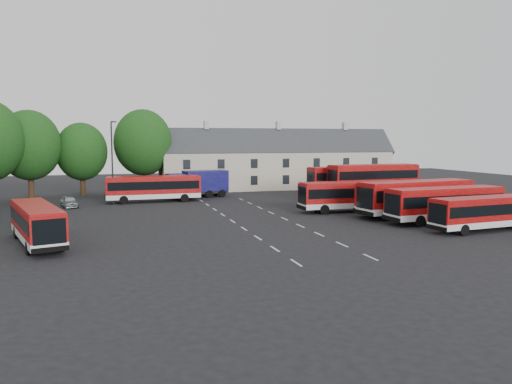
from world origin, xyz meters
TOP-DOWN VIEW (x-y plane):
  - ground at (0.00, 0.00)m, footprint 140.00×140.00m
  - lane_markings at (2.50, 2.00)m, footprint 5.15×33.80m
  - treeline at (-20.74, 19.36)m, footprint 29.92×32.59m
  - terrace_houses at (14.00, 30.00)m, footprint 35.70×7.13m
  - bus_row_a at (18.44, -8.46)m, footprint 9.99×3.20m
  - bus_row_b at (17.94, -4.09)m, footprint 11.25×3.22m
  - bus_row_c at (17.62, -0.21)m, footprint 12.42×4.48m
  - bus_row_d at (17.62, 1.03)m, footprint 11.54×4.43m
  - bus_row_e at (13.18, 4.54)m, footprint 10.87×2.64m
  - bus_dd_south at (18.93, 10.20)m, footprint 11.10×3.31m
  - bus_dd_north at (17.10, 12.99)m, footprint 10.16×2.89m
  - bus_west at (-15.60, -3.92)m, footprint 4.84×10.19m
  - bus_north at (-5.62, 18.28)m, footprint 10.94×2.70m
  - box_truck at (0.28, 21.55)m, footprint 8.11×3.90m
  - silver_car at (-14.90, 16.22)m, footprint 2.27×3.84m
  - lamppost at (-10.21, 17.19)m, footprint 0.66×0.34m

SIDE VIEW (x-z plane):
  - ground at x=0.00m, z-range 0.00..0.00m
  - lane_markings at x=2.50m, z-range 0.00..0.01m
  - silver_car at x=-14.90m, z-range 0.00..1.23m
  - bus_row_a at x=18.44m, z-range 0.28..3.06m
  - bus_west at x=-15.60m, z-range 0.28..3.10m
  - bus_row_e at x=13.18m, z-range 0.31..3.37m
  - bus_north at x=-5.62m, z-range 0.31..3.40m
  - bus_row_b at x=17.94m, z-range 0.32..3.46m
  - box_truck at x=0.28m, z-range 0.21..3.62m
  - bus_row_d at x=17.62m, z-range 0.32..3.51m
  - bus_row_c at x=17.62m, z-range 0.35..3.78m
  - bus_dd_north at x=17.10m, z-range 0.29..4.41m
  - bus_dd_south at x=18.93m, z-range 0.31..4.80m
  - terrace_houses at x=14.00m, z-range -1.17..8.89m
  - lamppost at x=-10.21m, z-range 0.32..9.77m
  - treeline at x=-20.74m, z-range 0.68..12.69m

